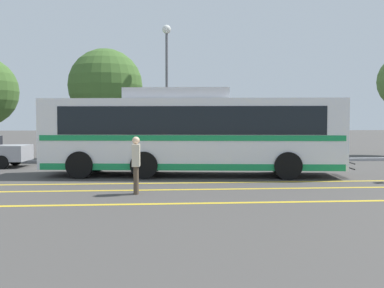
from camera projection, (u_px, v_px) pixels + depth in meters
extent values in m
plane|color=#423F3D|center=(215.00, 175.00, 17.55)|extent=(220.00, 220.00, 0.00)
cube|color=gold|center=(197.00, 183.00, 15.22)|extent=(31.26, 0.20, 0.01)
cube|color=gold|center=(202.00, 189.00, 13.70)|extent=(31.26, 0.20, 0.01)
cube|color=gold|center=(212.00, 203.00, 11.34)|extent=(31.26, 0.20, 0.01)
cube|color=#99999E|center=(183.00, 160.00, 23.45)|extent=(39.26, 0.36, 0.15)
cube|color=silver|center=(192.00, 134.00, 17.34)|extent=(11.48, 3.88, 2.61)
cube|color=black|center=(192.00, 121.00, 17.31)|extent=(9.92, 3.72, 1.02)
cube|color=#198C4C|center=(192.00, 137.00, 17.34)|extent=(11.26, 3.89, 0.20)
cube|color=#198C4C|center=(192.00, 164.00, 17.39)|extent=(11.26, 3.88, 0.24)
cube|color=black|center=(340.00, 132.00, 17.09)|extent=(0.31, 2.18, 1.92)
cube|color=black|center=(340.00, 103.00, 17.03)|extent=(0.26, 1.74, 0.24)
cube|color=silver|center=(177.00, 94.00, 17.29)|extent=(4.16, 2.47, 0.41)
cube|color=black|center=(347.00, 162.00, 17.13)|extent=(0.27, 1.86, 0.04)
cube|color=black|center=(347.00, 167.00, 17.14)|extent=(0.27, 1.86, 0.04)
cylinder|color=black|center=(278.00, 160.00, 18.43)|extent=(1.03, 0.40, 1.00)
cylinder|color=black|center=(288.00, 166.00, 16.04)|extent=(1.03, 0.40, 1.00)
cylinder|color=black|center=(153.00, 160.00, 18.65)|extent=(1.03, 0.40, 1.00)
cylinder|color=black|center=(144.00, 165.00, 16.27)|extent=(1.03, 0.40, 1.00)
cylinder|color=black|center=(97.00, 160.00, 18.76)|extent=(1.03, 0.40, 1.00)
cylinder|color=black|center=(80.00, 165.00, 16.37)|extent=(1.03, 0.40, 1.00)
cylinder|color=black|center=(15.00, 159.00, 21.53)|extent=(0.61, 0.22, 0.60)
cylinder|color=black|center=(2.00, 162.00, 19.83)|extent=(0.61, 0.22, 0.60)
cube|color=#9E9EA3|center=(131.00, 153.00, 21.19)|extent=(4.64, 2.03, 0.65)
cube|color=black|center=(134.00, 140.00, 21.18)|extent=(1.98, 1.72, 0.51)
cylinder|color=black|center=(99.00, 162.00, 20.16)|extent=(0.61, 0.22, 0.60)
cylinder|color=black|center=(102.00, 158.00, 21.93)|extent=(0.61, 0.22, 0.60)
cylinder|color=black|center=(162.00, 161.00, 20.48)|extent=(0.61, 0.22, 0.60)
cylinder|color=black|center=(161.00, 158.00, 22.25)|extent=(0.61, 0.22, 0.60)
cylinder|color=brown|center=(136.00, 181.00, 12.71)|extent=(0.14, 0.14, 0.80)
cylinder|color=brown|center=(136.00, 180.00, 12.88)|extent=(0.14, 0.14, 0.80)
cube|color=beige|center=(136.00, 155.00, 12.76)|extent=(0.23, 0.42, 0.63)
sphere|color=beige|center=(136.00, 140.00, 12.75)|extent=(0.22, 0.22, 0.22)
cylinder|color=#59595E|center=(167.00, 97.00, 24.48)|extent=(0.14, 0.14, 6.88)
sphere|color=silver|center=(167.00, 29.00, 24.31)|extent=(0.47, 0.47, 0.47)
cylinder|color=#513823|center=(106.00, 136.00, 25.36)|extent=(0.28, 0.28, 2.58)
sphere|color=#3D6028|center=(105.00, 86.00, 25.22)|extent=(4.14, 4.14, 4.14)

